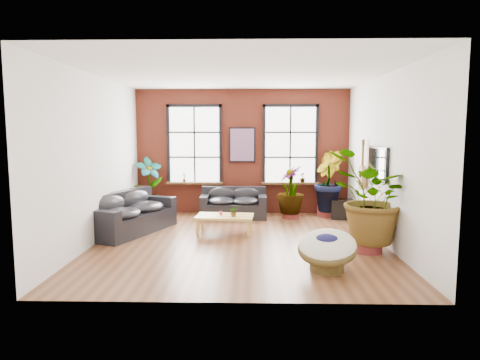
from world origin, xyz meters
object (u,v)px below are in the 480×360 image
object	(u,v)px
papasan_chair	(327,248)
coffee_table	(225,217)
sofa_left	(129,214)
sofa_back	(234,204)

from	to	relation	value
papasan_chair	coffee_table	bearing A→B (deg)	146.20
sofa_left	papasan_chair	world-z (taller)	sofa_left
coffee_table	papasan_chair	bearing A→B (deg)	-49.73
sofa_left	coffee_table	distance (m)	2.22
sofa_back	coffee_table	xyz separation A→B (m)	(-0.13, -1.84, 0.00)
sofa_back	papasan_chair	world-z (taller)	sofa_back
coffee_table	papasan_chair	world-z (taller)	papasan_chair
coffee_table	papasan_chair	xyz separation A→B (m)	(1.88, -2.60, 0.01)
papasan_chair	sofa_back	bearing A→B (deg)	131.84
sofa_back	sofa_left	size ratio (longest dim) A/B	0.70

